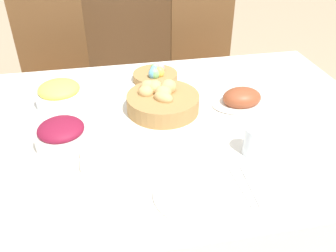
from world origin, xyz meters
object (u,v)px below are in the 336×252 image
ham_platter (242,99)px  bread_basket (162,100)px  sideboard (111,39)px  spoon (251,186)px  chair_far_left (53,79)px  drinking_cup (255,141)px  pineapple_bowl (60,94)px  chair_far_right (207,66)px  butter_dish (103,159)px  egg_basket (155,75)px  fork (144,201)px  knife (241,187)px  dinner_plate (194,194)px  beet_salad_bowl (62,135)px

ham_platter → bread_basket: bearing=175.9°
sideboard → spoon: bearing=-81.4°
chair_far_left → drinking_cup: size_ratio=9.78×
pineapple_bowl → spoon: bearing=-46.6°
chair_far_right → butter_dish: (-0.69, -1.12, 0.23)m
sideboard → butter_dish: size_ratio=8.19×
spoon → bread_basket: bearing=113.0°
drinking_cup → bread_basket: bearing=126.4°
chair_far_left → ham_platter: (0.84, -0.85, 0.24)m
chair_far_left → chair_far_right: bearing=5.6°
sideboard → bread_basket: 1.61m
chair_far_right → egg_basket: chair_far_right is taller
fork → butter_dish: butter_dish is taller
fork → knife: same height
bread_basket → pineapple_bowl: bearing=162.8°
drinking_cup → dinner_plate: bearing=-148.0°
butter_dish → pineapple_bowl: bearing=110.1°
sideboard → butter_dish: (-0.11, -1.87, 0.28)m
dinner_plate → beet_salad_bowl: bearing=140.5°
ham_platter → fork: size_ratio=1.38×
bread_basket → fork: size_ratio=1.62×
sideboard → pineapple_bowl: 1.51m
beet_salad_bowl → chair_far_right: bearing=50.7°
sideboard → fork: bearing=-90.2°
bread_basket → chair_far_left: bearing=122.0°
dinner_plate → knife: dinner_plate is taller
egg_basket → drinking_cup: drinking_cup is taller
ham_platter → beet_salad_bowl: 0.72m
sideboard → pineapple_bowl: size_ratio=5.79×
egg_basket → knife: 0.77m
chair_far_right → dinner_plate: 1.41m
sideboard → pineapple_bowl: bearing=-100.4°
butter_dish → bread_basket: bearing=49.7°
knife → spoon: same height
spoon → drinking_cup: (0.07, 0.15, 0.05)m
egg_basket → pineapple_bowl: 0.44m
beet_salad_bowl → pineapple_bowl: bearing=94.5°
bread_basket → egg_basket: bread_basket is taller
beet_salad_bowl → drinking_cup: same height
beet_salad_bowl → sideboard: bearing=82.1°
knife → butter_dish: (-0.40, 0.20, 0.01)m
egg_basket → pineapple_bowl: (-0.42, -0.14, 0.02)m
ham_platter → beet_salad_bowl: bearing=-167.7°
chair_far_right → spoon: (-0.27, -1.32, 0.22)m
sideboard → egg_basket: size_ratio=5.52×
chair_far_left → egg_basket: (0.54, -0.56, 0.24)m
drinking_cup → butter_dish: (-0.50, 0.05, -0.03)m
ham_platter → knife: 0.50m
knife → sideboard: bearing=95.0°
bread_basket → knife: size_ratio=1.62×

